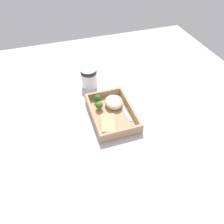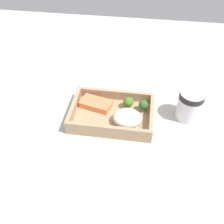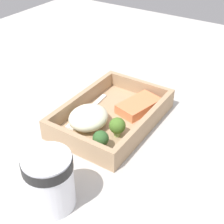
# 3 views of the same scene
# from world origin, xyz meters

# --- Properties ---
(ground_plane) EXTENTS (1.60, 1.60, 0.02)m
(ground_plane) POSITION_xyz_m (0.00, 0.00, -0.01)
(ground_plane) COLOR #B7B4AF
(takeout_tray) EXTENTS (0.27, 0.19, 0.01)m
(takeout_tray) POSITION_xyz_m (0.00, 0.00, 0.01)
(takeout_tray) COLOR tan
(takeout_tray) RESTS_ON ground_plane
(tray_rim) EXTENTS (0.27, 0.19, 0.04)m
(tray_rim) POSITION_xyz_m (0.00, 0.00, 0.03)
(tray_rim) COLOR tan
(tray_rim) RESTS_ON takeout_tray
(salmon_fillet) EXTENTS (0.12, 0.08, 0.02)m
(salmon_fillet) POSITION_xyz_m (-0.06, 0.04, 0.02)
(salmon_fillet) COLOR #EE7F4F
(salmon_fillet) RESTS_ON takeout_tray
(mashed_potatoes) EXTENTS (0.09, 0.08, 0.04)m
(mashed_potatoes) POSITION_xyz_m (0.05, -0.03, 0.03)
(mashed_potatoes) COLOR silver
(mashed_potatoes) RESTS_ON takeout_tray
(broccoli_floret_1) EXTENTS (0.04, 0.04, 0.04)m
(broccoli_floret_1) POSITION_xyz_m (0.05, 0.05, 0.04)
(broccoli_floret_1) COLOR #80A059
(broccoli_floret_1) RESTS_ON takeout_tray
(broccoli_floret_2) EXTENTS (0.03, 0.03, 0.04)m
(broccoli_floret_2) POSITION_xyz_m (0.10, 0.04, 0.04)
(broccoli_floret_2) COLOR #759B54
(broccoli_floret_2) RESTS_ON takeout_tray
(fork) EXTENTS (0.16, 0.03, 0.00)m
(fork) POSITION_xyz_m (0.02, -0.06, 0.01)
(fork) COLOR white
(fork) RESTS_ON takeout_tray
(paper_cup) EXTENTS (0.08, 0.08, 0.10)m
(paper_cup) POSITION_xyz_m (0.25, 0.04, 0.06)
(paper_cup) COLOR white
(paper_cup) RESTS_ON ground_plane
(receipt_slip) EXTENTS (0.11, 0.16, 0.00)m
(receipt_slip) POSITION_xyz_m (-0.10, 0.25, 0.00)
(receipt_slip) COLOR white
(receipt_slip) RESTS_ON ground_plane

